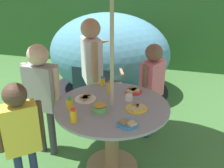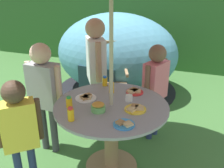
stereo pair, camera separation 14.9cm
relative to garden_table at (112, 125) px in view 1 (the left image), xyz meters
The scene contains 19 objects.
ground_plane 0.53m from the garden_table, ahead, with size 10.00×10.00×0.02m, color #3D6B33.
hedge_backdrop 3.74m from the garden_table, 90.00° to the left, with size 9.00×0.70×2.15m, color #285623.
garden_table is the anchor object (origin of this frame).
wooden_chair 1.25m from the garden_table, 111.17° to the left, with size 0.64×0.62×1.06m.
dome_tent 2.08m from the garden_table, 107.32° to the left, with size 2.22×2.22×1.36m.
child_in_pink_shirt 0.82m from the garden_table, 67.78° to the left, with size 0.28×0.38×1.20m.
child_in_white_shirt 1.01m from the garden_table, 121.96° to the left, with size 0.37×0.43×1.44m.
child_in_grey_shirt 0.84m from the garden_table, behind, with size 0.43×0.22×1.28m.
child_in_yellow_shirt 0.88m from the garden_table, 137.79° to the right, with size 0.33×0.32×1.13m.
snack_bowl 0.32m from the garden_table, 114.65° to the right, with size 0.13×0.13×0.08m.
plate_center_front 0.38m from the garden_table, behind, with size 0.21×0.21×0.03m.
plate_front_edge 0.45m from the garden_table, 68.14° to the left, with size 0.18×0.18×0.03m.
plate_mid_right 0.45m from the garden_table, 54.06° to the right, with size 0.18×0.18×0.03m.
plate_center_back 0.35m from the garden_table, ahead, with size 0.20×0.20×0.03m.
juice_bottle_near_left 0.49m from the garden_table, 153.07° to the right, with size 0.06×0.06×0.11m.
juice_bottle_near_right 0.54m from the garden_table, 120.30° to the right, with size 0.06×0.06×0.13m.
juice_bottle_far_left 0.41m from the garden_table, 109.39° to the left, with size 0.06×0.06×0.13m.
juice_bottle_far_right 0.56m from the garden_table, 118.71° to the left, with size 0.06×0.06×0.11m.
cup_near 0.33m from the garden_table, 44.83° to the left, with size 0.07×0.07×0.06m, color white.
Camera 1 is at (0.59, -2.08, 1.88)m, focal length 40.41 mm.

